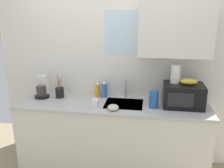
{
  "coord_description": "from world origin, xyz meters",
  "views": [
    {
      "loc": [
        0.42,
        -2.72,
        1.97
      ],
      "look_at": [
        0.0,
        0.0,
        1.15
      ],
      "focal_mm": 38.66,
      "sensor_mm": 36.0,
      "label": 1
    }
  ],
  "objects": [
    {
      "name": "cereal_canister",
      "position": [
        0.5,
        -0.05,
        1.0
      ],
      "size": [
        0.1,
        0.1,
        0.2
      ],
      "primitive_type": "cylinder",
      "color": "#2659A5",
      "rests_on": "counter_unit"
    },
    {
      "name": "sink_faucet",
      "position": [
        0.14,
        0.24,
        1.02
      ],
      "size": [
        0.03,
        0.03,
        0.24
      ],
      "primitive_type": "cylinder",
      "color": "#B2B5BA",
      "rests_on": "counter_unit"
    },
    {
      "name": "paper_towel_roll",
      "position": [
        0.74,
        0.1,
        1.28
      ],
      "size": [
        0.11,
        0.11,
        0.22
      ],
      "primitive_type": "cylinder",
      "color": "white",
      "rests_on": "microwave"
    },
    {
      "name": "banana_bunch",
      "position": [
        0.89,
        0.05,
        1.2
      ],
      "size": [
        0.2,
        0.11,
        0.07
      ],
      "primitive_type": "ellipsoid",
      "color": "gold",
      "rests_on": "microwave"
    },
    {
      "name": "kitchen_wall_assembly",
      "position": [
        0.12,
        0.31,
        1.35
      ],
      "size": [
        3.12,
        0.42,
        2.5
      ],
      "color": "silver",
      "rests_on": "ground"
    },
    {
      "name": "mug_white",
      "position": [
        -0.18,
        -0.14,
        0.95
      ],
      "size": [
        0.08,
        0.08,
        0.09
      ],
      "primitive_type": "cylinder",
      "color": "white",
      "rests_on": "counter_unit"
    },
    {
      "name": "dish_soap_bottle_orange",
      "position": [
        -0.22,
        0.22,
        1.0
      ],
      "size": [
        0.06,
        0.06,
        0.21
      ],
      "color": "orange",
      "rests_on": "counter_unit"
    },
    {
      "name": "small_bowl",
      "position": [
        0.04,
        -0.2,
        0.93
      ],
      "size": [
        0.13,
        0.13,
        0.06
      ],
      "primitive_type": "ellipsoid",
      "color": "beige",
      "rests_on": "counter_unit"
    },
    {
      "name": "utensil_crock",
      "position": [
        -0.71,
        0.12,
        0.97
      ],
      "size": [
        0.11,
        0.11,
        0.3
      ],
      "color": "black",
      "rests_on": "counter_unit"
    },
    {
      "name": "counter_unit",
      "position": [
        0.0,
        0.0,
        0.46
      ],
      "size": [
        2.35,
        0.63,
        0.9
      ],
      "color": "silver",
      "rests_on": "ground"
    },
    {
      "name": "microwave",
      "position": [
        0.84,
        0.05,
        1.04
      ],
      "size": [
        0.46,
        0.35,
        0.27
      ],
      "color": "black",
      "rests_on": "counter_unit"
    },
    {
      "name": "dish_soap_bottle_blue",
      "position": [
        -0.14,
        0.22,
        1.01
      ],
      "size": [
        0.07,
        0.07,
        0.22
      ],
      "color": "blue",
      "rests_on": "counter_unit"
    },
    {
      "name": "coffee_maker",
      "position": [
        -0.94,
        0.11,
        1.0
      ],
      "size": [
        0.19,
        0.21,
        0.28
      ],
      "color": "black",
      "rests_on": "counter_unit"
    }
  ]
}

